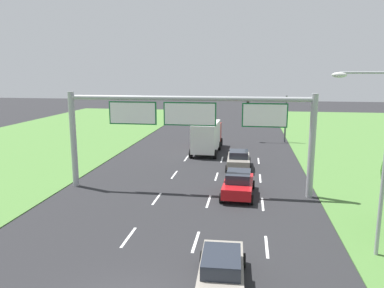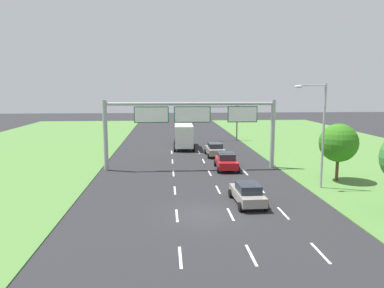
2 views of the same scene
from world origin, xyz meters
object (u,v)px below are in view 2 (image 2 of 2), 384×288
car_near_red (248,193)px  traffic_light_mast (225,116)px  car_mid_lane (215,150)px  roadside_tree_mid (339,143)px  car_lead_silver (226,161)px  sign_gantry (191,120)px  street_lamp (319,127)px  box_truck (184,135)px

car_near_red → traffic_light_mast: 32.42m
car_mid_lane → roadside_tree_mid: roadside_tree_mid is taller
car_near_red → car_lead_silver: 11.42m
sign_gantry → car_mid_lane: bearing=64.8°
car_mid_lane → street_lamp: 16.95m
car_mid_lane → sign_gantry: bearing=-116.3°
car_lead_silver → traffic_light_mast: 21.12m
car_mid_lane → box_truck: size_ratio=0.55×
car_mid_lane → traffic_light_mast: (3.20, 13.28, 3.07)m
traffic_light_mast → roadside_tree_mid: (5.93, -26.18, -0.44)m
car_near_red → box_truck: 25.43m
traffic_light_mast → street_lamp: bearing=-83.6°
sign_gantry → street_lamp: street_lamp is taller
box_truck → traffic_light_mast: (6.69, 6.92, 2.11)m
roadside_tree_mid → box_truck: bearing=123.3°
traffic_light_mast → roadside_tree_mid: 26.85m
roadside_tree_mid → car_near_red: bearing=-147.4°
car_lead_silver → box_truck: 14.28m
traffic_light_mast → roadside_tree_mid: traffic_light_mast is taller
car_near_red → street_lamp: (6.52, 3.73, 4.31)m
box_truck → roadside_tree_mid: (12.63, -19.26, 1.67)m
car_mid_lane → roadside_tree_mid: bearing=-55.8°
car_mid_lane → roadside_tree_mid: size_ratio=0.83×
box_truck → sign_gantry: size_ratio=0.45×
car_lead_silver → sign_gantry: 5.44m
traffic_light_mast → street_lamp: 28.58m
box_truck → street_lamp: size_ratio=0.91×
car_near_red → roadside_tree_mid: 11.30m
street_lamp → box_truck: bearing=114.8°
box_truck → car_mid_lane: bearing=-59.9°
car_near_red → roadside_tree_mid: roadside_tree_mid is taller
traffic_light_mast → sign_gantry: bearing=-107.8°
car_near_red → traffic_light_mast: (3.31, 32.10, 3.09)m
sign_gantry → street_lamp: (9.73, -8.05, 0.11)m
car_lead_silver → car_mid_lane: 7.41m
street_lamp → roadside_tree_mid: size_ratio=1.67×
roadside_tree_mid → car_lead_silver: bearing=148.4°
car_near_red → box_truck: bearing=95.7°
car_lead_silver → box_truck: box_truck is taller
street_lamp → roadside_tree_mid: street_lamp is taller
traffic_light_mast → roadside_tree_mid: bearing=-77.2°
car_near_red → box_truck: box_truck is taller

